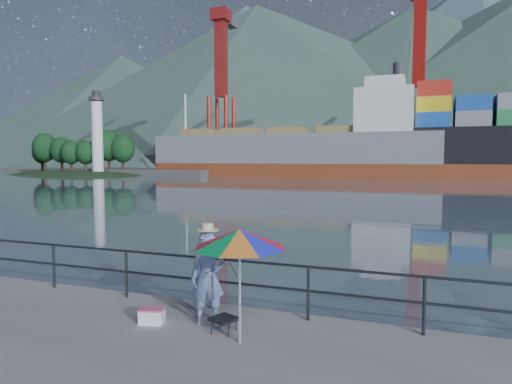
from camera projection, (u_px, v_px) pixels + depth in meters
harbor_water at (401, 168)px, 129.89m from camera, size 500.00×280.00×0.00m
far_dock at (443, 172)px, 91.85m from camera, size 200.00×40.00×0.40m
guardrail at (89, 269)px, 10.13m from camera, size 22.00×0.06×1.03m
lighthouse_islet at (76, 172)px, 85.73m from camera, size 48.00×26.40×19.20m
fisherman at (208, 278)px, 8.18m from camera, size 0.72×0.61×1.69m
beach_umbrella at (240, 239)px, 7.25m from camera, size 1.53×1.53×1.86m
folding_stool at (224, 325)px, 7.81m from camera, size 0.52×0.52×0.26m
cooler_bag at (152, 317)px, 8.25m from camera, size 0.49×0.39×0.25m
fishing_rod at (229, 302)px, 9.45m from camera, size 0.33×1.64×1.18m
bulk_carrier at (301, 151)px, 79.03m from camera, size 49.52×8.57×14.50m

